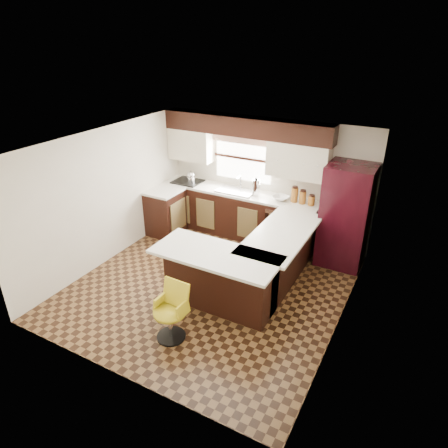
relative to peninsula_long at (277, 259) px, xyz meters
The scene contains 30 objects.
floor 1.18m from the peninsula_long, 145.22° to the right, with size 4.40×4.40×0.00m, color #49301A.
ceiling 2.24m from the peninsula_long, 145.22° to the right, with size 4.40×4.40×0.00m, color silver.
wall_back 1.96m from the peninsula_long, 119.74° to the left, with size 4.40×4.40×0.00m, color beige.
wall_front 3.06m from the peninsula_long, 107.67° to the right, with size 4.40×4.40×0.00m, color beige.
wall_left 3.15m from the peninsula_long, 168.23° to the right, with size 4.40×4.40×0.00m, color beige.
wall_right 1.55m from the peninsula_long, 27.51° to the right, with size 4.40×4.40×0.00m, color beige.
base_cab_back 1.86m from the peninsula_long, 136.64° to the left, with size 3.30×0.60×0.90m, color black.
base_cab_left 2.77m from the peninsula_long, 166.97° to the left, with size 0.60×0.70×0.90m, color black.
counter_back 1.92m from the peninsula_long, 136.64° to the left, with size 3.30×0.60×0.04m, color silver.
counter_left 2.81m from the peninsula_long, 166.97° to the left, with size 0.60×0.70×0.04m, color silver.
soffit 2.60m from the peninsula_long, 132.88° to the left, with size 3.40×0.35×0.36m, color black.
upper_cab_left 3.15m from the peninsula_long, 150.95° to the left, with size 0.94×0.35×0.64m, color beige.
upper_cab_right 1.90m from the peninsula_long, 98.93° to the left, with size 1.14×0.35×0.64m, color beige.
window_pane 2.36m from the peninsula_long, 132.00° to the left, with size 1.20×0.02×0.90m, color white.
valance 2.54m from the peninsula_long, 132.74° to the left, with size 1.30×0.06×0.18m, color #D19B93.
sink 1.95m from the peninsula_long, 138.13° to the left, with size 0.75×0.45×0.03m, color #B2B2B7.
dishwasher 1.05m from the peninsula_long, 109.47° to the left, with size 0.58×0.03×0.78m, color black.
cooktop 2.89m from the peninsula_long, 153.80° to the left, with size 0.58×0.50×0.03m, color black.
peninsula_long is the anchor object (origin of this frame).
peninsula_return 1.11m from the peninsula_long, 118.30° to the right, with size 1.65×0.60×0.90m, color black.
counter_pen_long 0.48m from the peninsula_long, ahead, with size 0.84×1.95×0.04m, color silver.
counter_pen_return 1.29m from the peninsula_long, 117.10° to the right, with size 1.89×0.84×0.04m, color silver.
refrigerator 1.50m from the peninsula_long, 56.57° to the left, with size 0.79×0.76×1.84m, color black.
bar_chair 2.11m from the peninsula_long, 111.16° to the right, with size 0.44×0.44×0.83m, color gold, non-canonical shape.
kettle 2.83m from the peninsula_long, 152.93° to the left, with size 0.18×0.18×0.24m, color silver, non-canonical shape.
percolator 1.74m from the peninsula_long, 127.53° to the left, with size 0.15×0.15×0.32m, color silver.
mixing_bowl 1.46m from the peninsula_long, 109.79° to the left, with size 0.30×0.30×0.07m, color white.
canister_large 1.46m from the peninsula_long, 99.02° to the left, with size 0.13×0.13×0.28m, color #995B1D.
canister_med 1.43m from the peninsula_long, 92.03° to the left, with size 0.12×0.12×0.24m, color #995B1D.
canister_small 1.43m from the peninsula_long, 84.50° to the left, with size 0.12×0.12×0.18m, color #995B1D.
Camera 1 is at (2.83, -4.76, 3.85)m, focal length 32.00 mm.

